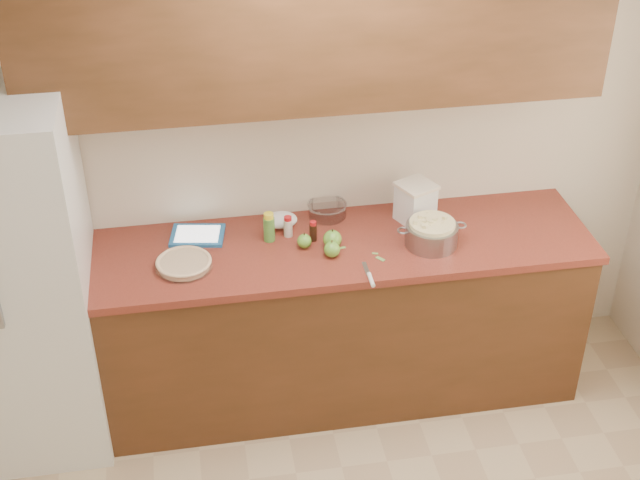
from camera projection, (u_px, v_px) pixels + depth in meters
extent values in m
plane|color=beige|center=(311.00, 143.00, 4.34)|extent=(3.60, 0.00, 3.60)
cube|color=#542C17|center=(322.00, 323.00, 4.55)|extent=(2.60, 0.65, 0.88)
cube|color=maroon|center=(322.00, 248.00, 4.29)|extent=(2.64, 0.68, 0.04)
cube|color=brown|center=(316.00, 27.00, 3.85)|extent=(2.60, 0.34, 0.70)
cube|color=silver|center=(13.00, 282.00, 4.06)|extent=(0.70, 0.70, 1.80)
cylinder|color=silver|center=(184.00, 264.00, 4.11)|extent=(0.27, 0.27, 0.04)
cylinder|color=beige|center=(184.00, 264.00, 4.11)|extent=(0.24, 0.24, 0.03)
torus|color=beige|center=(184.00, 262.00, 4.10)|extent=(0.26, 0.26, 0.02)
cylinder|color=gray|center=(431.00, 235.00, 4.26)|extent=(0.25, 0.25, 0.11)
torus|color=gray|center=(403.00, 231.00, 4.21)|extent=(0.06, 0.06, 0.01)
torus|color=gray|center=(460.00, 225.00, 4.25)|extent=(0.06, 0.06, 0.01)
cylinder|color=beige|center=(432.00, 232.00, 4.25)|extent=(0.22, 0.22, 0.11)
cube|color=white|center=(415.00, 204.00, 4.42)|extent=(0.21, 0.21, 0.19)
cube|color=beige|center=(417.00, 186.00, 4.36)|extent=(0.22, 0.22, 0.02)
cube|color=#2164A2|center=(198.00, 235.00, 4.34)|extent=(0.29, 0.24, 0.02)
cube|color=white|center=(197.00, 234.00, 4.33)|extent=(0.23, 0.19, 0.00)
cube|color=gray|center=(366.00, 269.00, 4.11)|extent=(0.02, 0.11, 0.00)
cylinder|color=white|center=(371.00, 280.00, 4.02)|extent=(0.02, 0.10, 0.02)
cylinder|color=#4C8C38|center=(269.00, 229.00, 4.28)|extent=(0.06, 0.06, 0.12)
cylinder|color=yellow|center=(269.00, 216.00, 4.24)|extent=(0.05, 0.05, 0.03)
cylinder|color=beige|center=(288.00, 228.00, 4.33)|extent=(0.04, 0.04, 0.09)
cylinder|color=red|center=(288.00, 218.00, 4.30)|extent=(0.04, 0.04, 0.02)
cylinder|color=black|center=(313.00, 232.00, 4.29)|extent=(0.04, 0.04, 0.09)
cylinder|color=red|center=(313.00, 223.00, 4.26)|extent=(0.03, 0.03, 0.02)
cylinder|color=silver|center=(327.00, 210.00, 4.48)|extent=(0.19, 0.19, 0.07)
torus|color=silver|center=(327.00, 204.00, 4.47)|extent=(0.20, 0.20, 0.01)
ellipsoid|color=white|center=(281.00, 220.00, 4.41)|extent=(0.18, 0.15, 0.07)
sphere|color=#609C30|center=(304.00, 241.00, 4.25)|extent=(0.07, 0.07, 0.07)
cylinder|color=#3F2D19|center=(304.00, 234.00, 4.22)|extent=(0.01, 0.01, 0.01)
sphere|color=#609C30|center=(332.00, 239.00, 4.24)|extent=(0.09, 0.09, 0.09)
cylinder|color=#3F2D19|center=(332.00, 230.00, 4.21)|extent=(0.01, 0.01, 0.01)
sphere|color=#609C30|center=(332.00, 249.00, 4.18)|extent=(0.08, 0.08, 0.08)
cylinder|color=#3F2D19|center=(332.00, 241.00, 4.15)|extent=(0.01, 0.01, 0.01)
cube|color=#75A751|center=(380.00, 259.00, 4.18)|extent=(0.04, 0.05, 0.00)
cube|color=#75A751|center=(375.00, 253.00, 4.22)|extent=(0.03, 0.02, 0.00)
cube|color=#75A751|center=(342.00, 248.00, 4.26)|extent=(0.04, 0.02, 0.00)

